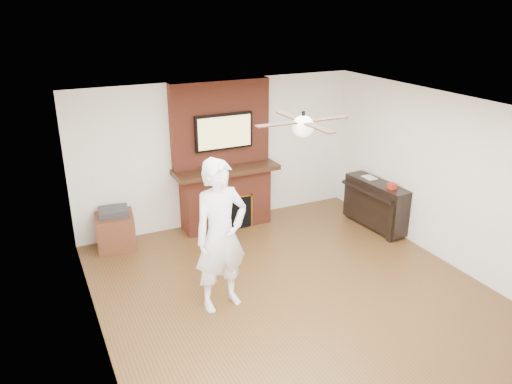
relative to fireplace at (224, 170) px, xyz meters
name	(u,v)px	position (x,y,z in m)	size (l,w,h in m)	color
room_shell	(300,210)	(0.00, -2.55, 0.25)	(5.36, 5.86, 2.86)	#523418
fireplace	(224,170)	(0.00, 0.00, 0.00)	(1.78, 0.64, 2.50)	maroon
tv	(224,132)	(0.00, -0.05, 0.68)	(1.00, 0.08, 0.60)	black
ceiling_fan	(303,126)	(0.00, -2.55, 1.34)	(1.21, 1.21, 0.31)	black
person	(221,236)	(-0.98, -2.30, 0.00)	(0.73, 0.48, 1.98)	white
side_table	(115,229)	(-1.90, -0.07, -0.69)	(0.65, 0.65, 0.67)	#552A18
piano	(376,203)	(2.30, -1.25, -0.55)	(0.57, 1.29, 0.92)	black
cable_box	(214,168)	(-0.21, -0.10, 0.11)	(0.38, 0.22, 0.05)	silver
candle_orange	(217,228)	(-0.24, -0.23, -0.93)	(0.06, 0.06, 0.14)	red
candle_green	(232,225)	(0.06, -0.17, -0.95)	(0.07, 0.07, 0.08)	#498A37
candle_cream	(232,225)	(0.05, -0.20, -0.95)	(0.08, 0.08, 0.10)	#F7F2C4
candle_blue	(240,224)	(0.20, -0.21, -0.96)	(0.06, 0.06, 0.08)	#3A56AE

